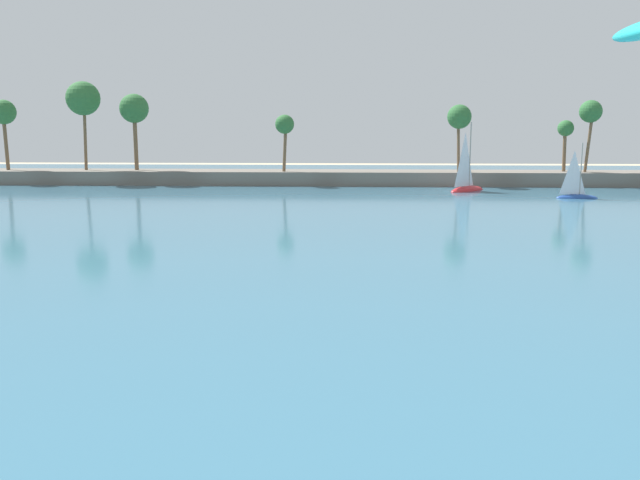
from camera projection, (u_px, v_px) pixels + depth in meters
sea at (333, 201)px, 69.28m from camera, size 220.00×117.05×0.06m
palm_headland at (313, 166)px, 87.18m from camera, size 105.14×6.00×13.08m
sailboat_near_shore at (467, 184)px, 78.97m from camera, size 5.34×5.40×8.47m
sailboat_mid_bay at (576, 193)px, 71.55m from camera, size 4.32×1.41×6.21m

